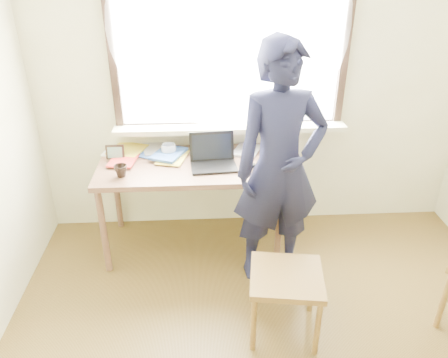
{
  "coord_description": "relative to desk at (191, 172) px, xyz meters",
  "views": [
    {
      "loc": [
        -0.44,
        -1.37,
        2.21
      ],
      "look_at": [
        -0.31,
        0.95,
        0.97
      ],
      "focal_mm": 35.0,
      "sensor_mm": 36.0,
      "label": 1
    }
  ],
  "objects": [
    {
      "name": "mug_white",
      "position": [
        -0.17,
        0.16,
        0.12
      ],
      "size": [
        0.16,
        0.16,
        0.09
      ],
      "primitive_type": "imported",
      "rotation": [
        0.0,
        0.0,
        0.53
      ],
      "color": "white",
      "rests_on": "desk"
    },
    {
      "name": "laptop",
      "position": [
        0.17,
        -0.03,
        0.13
      ],
      "size": [
        0.36,
        0.3,
        0.23
      ],
      "color": "black",
      "rests_on": "desk"
    },
    {
      "name": "person",
      "position": [
        0.61,
        -0.37,
        0.2
      ],
      "size": [
        0.7,
        0.52,
        1.76
      ],
      "primitive_type": "imported",
      "rotation": [
        0.0,
        0.0,
        0.17
      ],
      "color": "black",
      "rests_on": "ground"
    },
    {
      "name": "book_a",
      "position": [
        -0.38,
        0.23,
        0.09
      ],
      "size": [
        0.23,
        0.28,
        0.02
      ],
      "primitive_type": "imported",
      "rotation": [
        0.0,
        0.0,
        0.23
      ],
      "color": "white",
      "rests_on": "desk"
    },
    {
      "name": "room_shell",
      "position": [
        0.5,
        -1.43,
        0.96
      ],
      "size": [
        3.52,
        4.02,
        2.61
      ],
      "color": "beige",
      "rests_on": "ground"
    },
    {
      "name": "book_b",
      "position": [
        0.36,
        0.22,
        0.09
      ],
      "size": [
        0.27,
        0.31,
        0.02
      ],
      "primitive_type": "imported",
      "rotation": [
        0.0,
        0.0,
        -0.38
      ],
      "color": "white",
      "rests_on": "desk"
    },
    {
      "name": "desk",
      "position": [
        0.0,
        0.0,
        0.0
      ],
      "size": [
        1.4,
        0.7,
        0.75
      ],
      "color": "brown",
      "rests_on": "ground"
    },
    {
      "name": "work_chair",
      "position": [
        0.58,
        -0.96,
        -0.29
      ],
      "size": [
        0.5,
        0.48,
        0.45
      ],
      "color": "brown",
      "rests_on": "ground"
    },
    {
      "name": "desk_clutter",
      "position": [
        -0.26,
        0.14,
        0.1
      ],
      "size": [
        0.85,
        0.53,
        0.04
      ],
      "color": "white",
      "rests_on": "desk"
    },
    {
      "name": "mouse",
      "position": [
        0.44,
        -0.1,
        0.1
      ],
      "size": [
        0.1,
        0.07,
        0.04
      ],
      "primitive_type": "ellipsoid",
      "color": "black",
      "rests_on": "desk"
    },
    {
      "name": "picture_frame",
      "position": [
        -0.58,
        0.1,
        0.13
      ],
      "size": [
        0.14,
        0.02,
        0.11
      ],
      "color": "black",
      "rests_on": "desk"
    },
    {
      "name": "mug_dark",
      "position": [
        -0.49,
        -0.19,
        0.12
      ],
      "size": [
        0.13,
        0.13,
        0.09
      ],
      "primitive_type": "imported",
      "rotation": [
        0.0,
        0.0,
        -0.73
      ],
      "color": "black",
      "rests_on": "desk"
    }
  ]
}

